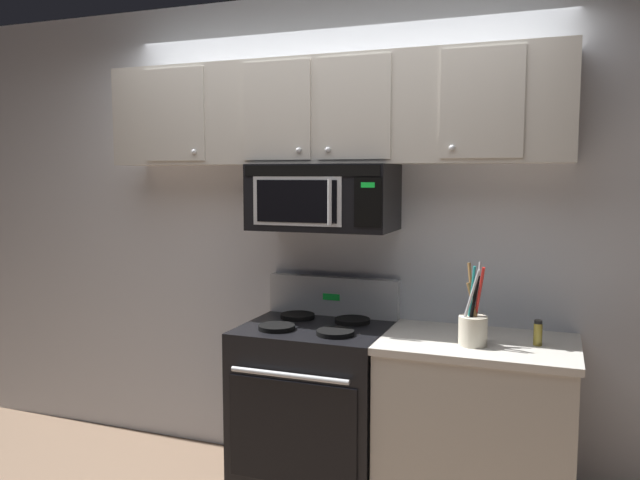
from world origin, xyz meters
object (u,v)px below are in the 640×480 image
at_px(stove_range, 316,405).
at_px(spice_jar, 538,333).
at_px(over_range_microwave, 323,197).
at_px(utensil_crock_cream, 473,326).
at_px(salt_shaker, 480,322).

bearing_deg(stove_range, spice_jar, 0.38).
height_order(stove_range, over_range_microwave, over_range_microwave).
height_order(utensil_crock_cream, spice_jar, utensil_crock_cream).
height_order(utensil_crock_cream, salt_shaker, utensil_crock_cream).
xyz_separation_m(utensil_crock_cream, salt_shaker, (0.00, 0.28, -0.04)).
distance_m(stove_range, utensil_crock_cream, 0.98).
height_order(over_range_microwave, utensil_crock_cream, over_range_microwave).
bearing_deg(salt_shaker, spice_jar, -31.82).
distance_m(salt_shaker, spice_jar, 0.33).
bearing_deg(over_range_microwave, salt_shaker, 4.68).
distance_m(utensil_crock_cream, salt_shaker, 0.29).
distance_m(stove_range, spice_jar, 1.21).
height_order(over_range_microwave, salt_shaker, over_range_microwave).
relative_size(stove_range, salt_shaker, 11.47).
distance_m(over_range_microwave, salt_shaker, 1.04).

